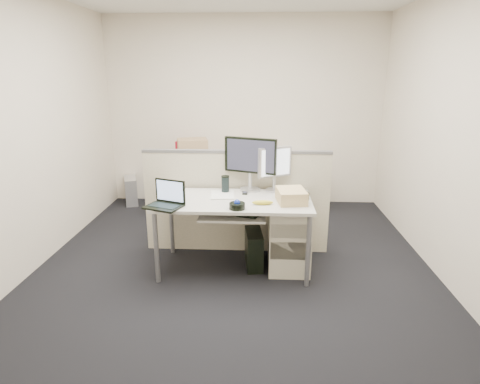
# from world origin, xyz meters

# --- Properties ---
(floor) EXTENTS (4.00, 4.50, 0.01)m
(floor) POSITION_xyz_m (0.00, 0.00, -0.01)
(floor) COLOR black
(floor) RESTS_ON ground
(wall_back) EXTENTS (4.00, 0.02, 2.70)m
(wall_back) POSITION_xyz_m (0.00, 2.25, 1.35)
(wall_back) COLOR beige
(wall_back) RESTS_ON ground
(wall_front) EXTENTS (4.00, 0.02, 2.70)m
(wall_front) POSITION_xyz_m (0.00, -2.25, 1.35)
(wall_front) COLOR beige
(wall_front) RESTS_ON ground
(wall_left) EXTENTS (0.02, 4.50, 2.70)m
(wall_left) POSITION_xyz_m (-2.00, 0.00, 1.35)
(wall_left) COLOR beige
(wall_left) RESTS_ON ground
(wall_right) EXTENTS (0.02, 4.50, 2.70)m
(wall_right) POSITION_xyz_m (2.00, 0.00, 1.35)
(wall_right) COLOR beige
(wall_right) RESTS_ON ground
(desk) EXTENTS (1.50, 0.75, 0.73)m
(desk) POSITION_xyz_m (0.00, 0.00, 0.66)
(desk) COLOR silver
(desk) RESTS_ON floor
(keyboard_tray) EXTENTS (0.62, 0.32, 0.02)m
(keyboard_tray) POSITION_xyz_m (0.00, -0.18, 0.62)
(keyboard_tray) COLOR silver
(keyboard_tray) RESTS_ON desk
(drawer_pedestal) EXTENTS (0.40, 0.55, 0.65)m
(drawer_pedestal) POSITION_xyz_m (0.55, 0.05, 0.33)
(drawer_pedestal) COLOR beige
(drawer_pedestal) RESTS_ON floor
(cubicle_partition) EXTENTS (2.00, 0.06, 1.10)m
(cubicle_partition) POSITION_xyz_m (0.00, 0.45, 0.55)
(cubicle_partition) COLOR #A9A588
(cubicle_partition) RESTS_ON floor
(back_counter) EXTENTS (2.00, 0.60, 0.72)m
(back_counter) POSITION_xyz_m (0.00, 1.93, 0.36)
(back_counter) COLOR beige
(back_counter) RESTS_ON floor
(monitor_main) EXTENTS (0.59, 0.39, 0.55)m
(monitor_main) POSITION_xyz_m (0.15, 0.32, 1.01)
(monitor_main) COLOR black
(monitor_main) RESTS_ON desk
(monitor_small) EXTENTS (0.41, 0.34, 0.45)m
(monitor_small) POSITION_xyz_m (0.40, 0.32, 0.96)
(monitor_small) COLOR #B7B7BC
(monitor_small) RESTS_ON desk
(laptop) EXTENTS (0.38, 0.33, 0.24)m
(laptop) POSITION_xyz_m (-0.62, -0.28, 0.85)
(laptop) COLOR black
(laptop) RESTS_ON desk
(trackball) EXTENTS (0.16, 0.16, 0.06)m
(trackball) POSITION_xyz_m (0.05, -0.28, 0.76)
(trackball) COLOR black
(trackball) RESTS_ON desk
(desk_phone) EXTENTS (0.26, 0.23, 0.07)m
(desk_phone) POSITION_xyz_m (0.60, 0.08, 0.77)
(desk_phone) COLOR black
(desk_phone) RESTS_ON desk
(paper_stack) EXTENTS (0.26, 0.31, 0.01)m
(paper_stack) POSITION_xyz_m (-0.12, 0.12, 0.74)
(paper_stack) COLOR silver
(paper_stack) RESTS_ON desk
(sticky_pad) EXTENTS (0.08, 0.08, 0.01)m
(sticky_pad) POSITION_xyz_m (0.06, -0.18, 0.74)
(sticky_pad) COLOR yellow
(sticky_pad) RESTS_ON desk
(travel_mug) EXTENTS (0.10, 0.10, 0.17)m
(travel_mug) POSITION_xyz_m (-0.10, 0.22, 0.81)
(travel_mug) COLOR black
(travel_mug) RESTS_ON desk
(banana) EXTENTS (0.20, 0.06, 0.04)m
(banana) POSITION_xyz_m (0.28, -0.15, 0.75)
(banana) COLOR gold
(banana) RESTS_ON desk
(cellphone) EXTENTS (0.05, 0.10, 0.01)m
(cellphone) POSITION_xyz_m (0.10, 0.20, 0.74)
(cellphone) COLOR black
(cellphone) RESTS_ON desk
(manila_folders) EXTENTS (0.30, 0.36, 0.12)m
(manila_folders) POSITION_xyz_m (0.55, -0.05, 0.79)
(manila_folders) COLOR tan
(manila_folders) RESTS_ON desk
(keyboard) EXTENTS (0.43, 0.28, 0.02)m
(keyboard) POSITION_xyz_m (0.05, -0.14, 0.64)
(keyboard) COLOR black
(keyboard) RESTS_ON keyboard_tray
(pc_tower_desk) EXTENTS (0.20, 0.41, 0.37)m
(pc_tower_desk) POSITION_xyz_m (0.20, 0.06, 0.19)
(pc_tower_desk) COLOR black
(pc_tower_desk) RESTS_ON floor
(pc_tower_spare_dark) EXTENTS (0.24, 0.49, 0.45)m
(pc_tower_spare_dark) POSITION_xyz_m (-1.05, 1.63, 0.22)
(pc_tower_spare_dark) COLOR black
(pc_tower_spare_dark) RESTS_ON floor
(pc_tower_spare_silver) EXTENTS (0.30, 0.46, 0.40)m
(pc_tower_spare_silver) POSITION_xyz_m (-1.70, 2.03, 0.20)
(pc_tower_spare_silver) COLOR #B7B7BC
(pc_tower_spare_silver) RESTS_ON floor
(cardboard_box_left) EXTENTS (0.47, 0.40, 0.31)m
(cardboard_box_left) POSITION_xyz_m (-0.70, 1.81, 0.87)
(cardboard_box_left) COLOR tan
(cardboard_box_left) RESTS_ON back_counter
(cardboard_box_right) EXTENTS (0.46, 0.41, 0.28)m
(cardboard_box_right) POSITION_xyz_m (0.00, 2.05, 0.86)
(cardboard_box_right) COLOR tan
(cardboard_box_right) RESTS_ON back_counter
(red_binder) EXTENTS (0.13, 0.27, 0.25)m
(red_binder) POSITION_xyz_m (-0.90, 2.03, 0.84)
(red_binder) COLOR #A90E22
(red_binder) RESTS_ON back_counter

